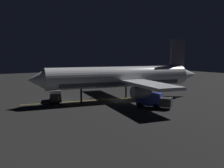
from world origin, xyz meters
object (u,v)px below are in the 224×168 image
(ground_crew_worker, at_px, (59,100))
(traffic_cone_near_left, at_px, (102,100))
(traffic_cone_near_right, at_px, (92,97))
(airliner, at_px, (123,78))
(baggage_truck, at_px, (56,95))
(catering_truck, at_px, (152,100))

(ground_crew_worker, bearing_deg, traffic_cone_near_left, -101.19)
(traffic_cone_near_right, bearing_deg, airliner, -136.60)
(traffic_cone_near_left, bearing_deg, traffic_cone_near_right, 3.47)
(baggage_truck, distance_m, catering_truck, 19.33)
(catering_truck, bearing_deg, traffic_cone_near_right, 19.24)
(catering_truck, relative_size, traffic_cone_near_right, 11.20)
(airliner, relative_size, traffic_cone_near_left, 67.52)
(airliner, distance_m, catering_truck, 9.35)
(baggage_truck, bearing_deg, traffic_cone_near_left, -124.39)
(catering_truck, distance_m, traffic_cone_near_right, 14.52)
(baggage_truck, height_order, traffic_cone_near_right, baggage_truck)
(airliner, relative_size, baggage_truck, 5.70)
(catering_truck, bearing_deg, ground_crew_worker, 48.67)
(catering_truck, bearing_deg, traffic_cone_near_left, 25.03)
(catering_truck, bearing_deg, airliner, 0.71)
(catering_truck, relative_size, traffic_cone_near_left, 11.20)
(baggage_truck, distance_m, traffic_cone_near_left, 9.38)
(traffic_cone_near_left, bearing_deg, baggage_truck, 55.61)
(traffic_cone_near_left, relative_size, traffic_cone_near_right, 1.00)
(traffic_cone_near_left, distance_m, traffic_cone_near_right, 3.98)
(catering_truck, xyz_separation_m, ground_crew_worker, (11.36, 12.91, -0.45))
(airliner, bearing_deg, catering_truck, -179.29)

